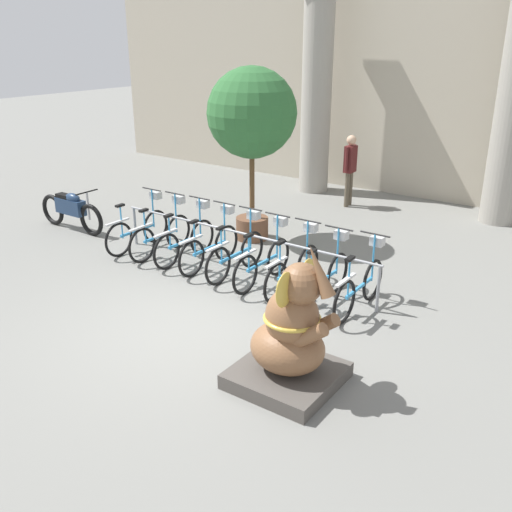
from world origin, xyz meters
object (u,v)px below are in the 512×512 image
object	(u,v)px
bicycle_0	(139,228)
bicycle_2	(186,239)
bicycle_5	(264,260)
bicycle_6	(294,268)
bicycle_7	(324,277)
motorcycle	(71,209)
potted_tree	(252,117)
elephant_statue	(291,338)
person_pedestrian	(350,164)
bicycle_8	(360,285)
bicycle_4	(237,252)
bicycle_1	(162,234)
bicycle_3	(211,246)

from	to	relation	value
bicycle_0	bicycle_2	distance (m)	1.16
bicycle_5	bicycle_6	distance (m)	0.58
bicycle_7	motorcycle	size ratio (longest dim) A/B	0.84
motorcycle	potted_tree	size ratio (longest dim) A/B	0.57
bicycle_2	elephant_statue	distance (m)	4.31
bicycle_0	person_pedestrian	bearing A→B (deg)	68.48
bicycle_8	motorcycle	world-z (taller)	bicycle_8
bicycle_2	bicycle_4	xyz separation A→B (m)	(1.16, -0.00, 0.00)
bicycle_0	bicycle_8	size ratio (longest dim) A/B	1.00
bicycle_1	motorcycle	bearing A→B (deg)	-178.68
bicycle_1	potted_tree	xyz separation A→B (m)	(0.86, 1.70, 2.01)
bicycle_2	bicycle_8	size ratio (longest dim) A/B	1.00
potted_tree	bicycle_5	bearing A→B (deg)	-49.51
bicycle_0	potted_tree	bearing A→B (deg)	50.30
bicycle_3	bicycle_6	distance (m)	1.74
bicycle_5	potted_tree	size ratio (longest dim) A/B	0.48
bicycle_3	bicycle_8	distance (m)	2.90
bicycle_0	motorcycle	xyz separation A→B (m)	(-1.99, -0.03, 0.04)
bicycle_0	bicycle_3	world-z (taller)	same
bicycle_5	bicycle_7	distance (m)	1.16
bicycle_0	bicycle_8	world-z (taller)	same
bicycle_7	potted_tree	bearing A→B (deg)	146.35
bicycle_4	person_pedestrian	size ratio (longest dim) A/B	0.95
bicycle_1	bicycle_5	bearing A→B (deg)	-0.14
bicycle_3	person_pedestrian	xyz separation A→B (m)	(0.23, 4.93, 0.61)
bicycle_4	bicycle_8	size ratio (longest dim) A/B	1.00
bicycle_4	bicycle_5	bearing A→B (deg)	-3.16
bicycle_8	elephant_statue	distance (m)	2.28
bicycle_4	potted_tree	size ratio (longest dim) A/B	0.48
bicycle_1	person_pedestrian	size ratio (longest dim) A/B	0.95
bicycle_8	elephant_statue	size ratio (longest dim) A/B	0.88
bicycle_8	bicycle_2	bearing A→B (deg)	179.86
motorcycle	potted_tree	distance (m)	4.33
bicycle_1	motorcycle	distance (m)	2.57
elephant_statue	bicycle_1	bearing A→B (deg)	152.16
bicycle_3	motorcycle	xyz separation A→B (m)	(-3.72, -0.09, 0.04)
person_pedestrian	potted_tree	distance (m)	3.58
bicycle_1	bicycle_2	world-z (taller)	same
motorcycle	person_pedestrian	world-z (taller)	person_pedestrian
elephant_statue	potted_tree	world-z (taller)	potted_tree
bicycle_3	person_pedestrian	world-z (taller)	person_pedestrian
motorcycle	potted_tree	world-z (taller)	potted_tree
bicycle_5	bicycle_7	bearing A→B (deg)	-1.68
bicycle_7	potted_tree	size ratio (longest dim) A/B	0.48
bicycle_5	motorcycle	distance (m)	4.88
bicycle_5	person_pedestrian	size ratio (longest dim) A/B	0.95
bicycle_4	bicycle_7	distance (m)	1.74
bicycle_4	potted_tree	bearing A→B (deg)	117.67
bicycle_2	bicycle_6	world-z (taller)	same
bicycle_0	bicycle_7	xyz separation A→B (m)	(4.06, -0.01, 0.00)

